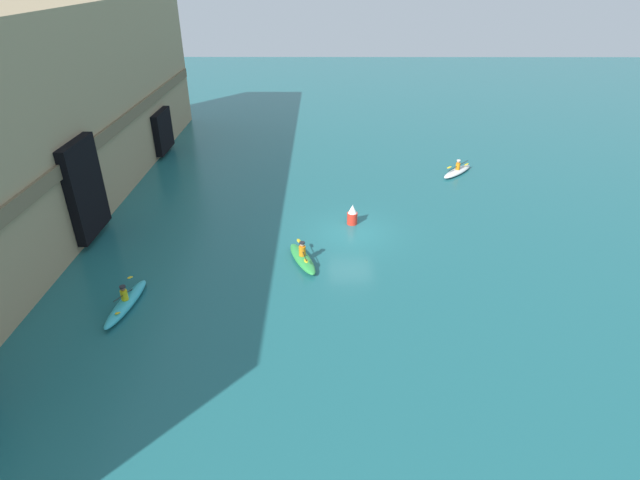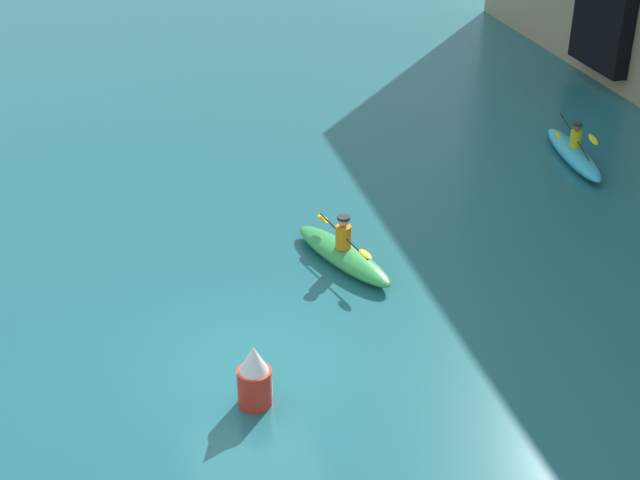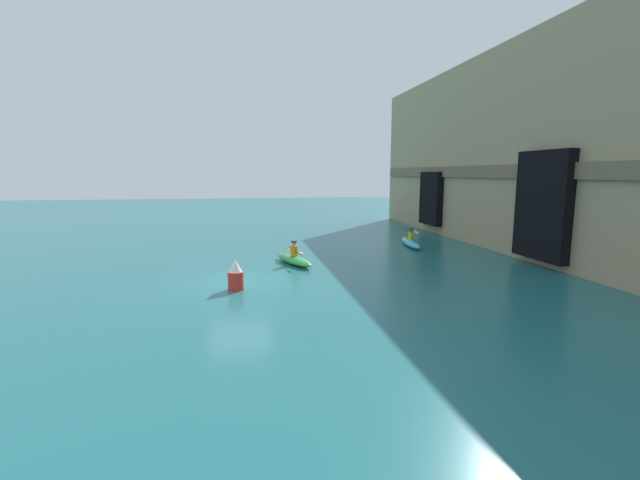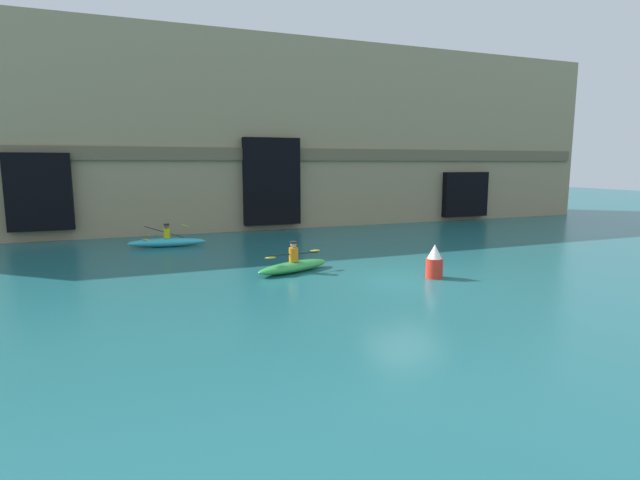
% 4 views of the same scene
% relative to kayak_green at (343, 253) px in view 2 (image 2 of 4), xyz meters
% --- Properties ---
extents(ground_plane, '(120.00, 120.00, 0.00)m').
position_rel_kayak_green_xyz_m(ground_plane, '(3.08, -2.60, -0.24)').
color(ground_plane, '#1E6066').
extents(kayak_green, '(3.20, 1.83, 1.13)m').
position_rel_kayak_green_xyz_m(kayak_green, '(0.00, 0.00, 0.00)').
color(kayak_green, green).
rests_on(kayak_green, ground).
extents(kayak_cyan, '(3.65, 1.13, 1.10)m').
position_rel_kayak_green_xyz_m(kayak_cyan, '(-3.78, 7.47, 0.00)').
color(kayak_cyan, '#33B2C6').
rests_on(kayak_cyan, ground).
extents(marker_buoy, '(0.59, 0.59, 1.17)m').
position_rel_kayak_green_xyz_m(marker_buoy, '(4.21, -2.69, 0.30)').
color(marker_buoy, red).
rests_on(marker_buoy, ground).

